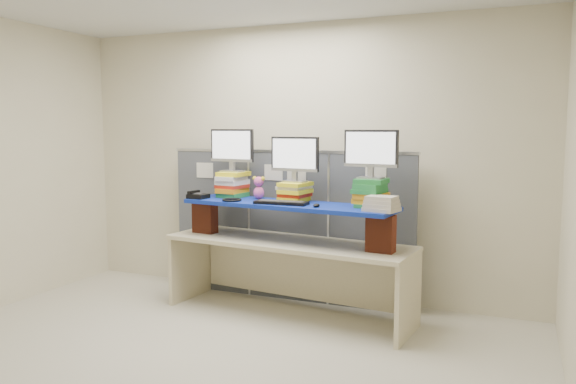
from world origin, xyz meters
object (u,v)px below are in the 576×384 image
at_px(desk, 288,256).
at_px(keyboard, 281,203).
at_px(blue_board, 288,205).
at_px(monitor_left, 232,148).
at_px(monitor_center, 295,156).
at_px(monitor_right, 371,151).
at_px(desk_phone, 198,196).

relative_size(desk, keyboard, 4.89).
bearing_deg(desk, blue_board, 0.00).
xyz_separation_m(blue_board, monitor_left, (-0.68, 0.20, 0.51)).
relative_size(monitor_center, monitor_right, 1.00).
relative_size(keyboard, desk_phone, 2.62).
height_order(monitor_center, monitor_right, monitor_right).
relative_size(desk, blue_board, 1.19).
distance_m(keyboard, desk_phone, 0.92).
bearing_deg(desk, desk_phone, -171.51).
xyz_separation_m(desk, blue_board, (0.00, 0.00, 0.48)).
distance_m(desk, desk_phone, 1.08).
distance_m(blue_board, monitor_left, 0.87).
bearing_deg(desk, keyboard, -94.90).
bearing_deg(monitor_right, monitor_center, 180.00).
distance_m(monitor_left, monitor_right, 1.45).
height_order(monitor_center, desk_phone, monitor_center).
distance_m(monitor_left, monitor_center, 0.71).
xyz_separation_m(monitor_center, desk_phone, (-0.96, -0.15, -0.39)).
distance_m(blue_board, monitor_center, 0.45).
distance_m(monitor_center, keyboard, 0.47).
bearing_deg(desk_phone, monitor_left, 45.53).
distance_m(monitor_left, keyboard, 0.87).
height_order(desk, monitor_right, monitor_right).
xyz_separation_m(blue_board, desk_phone, (-0.94, -0.03, 0.05)).
relative_size(monitor_left, desk_phone, 2.59).
height_order(blue_board, keyboard, keyboard).
relative_size(monitor_right, desk_phone, 2.59).
height_order(desk, monitor_center, monitor_center).
bearing_deg(monitor_center, monitor_left, -180.00).
relative_size(desk, monitor_left, 4.95).
xyz_separation_m(monitor_left, desk_phone, (-0.26, -0.23, -0.46)).
bearing_deg(monitor_center, desk, -93.01).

